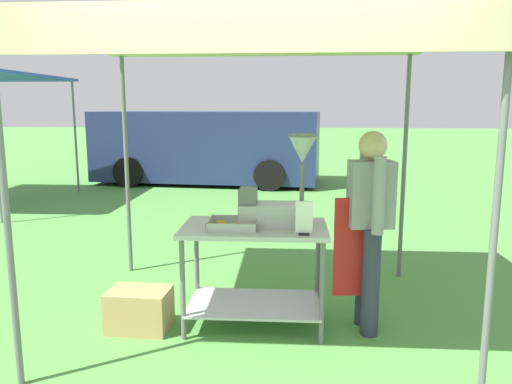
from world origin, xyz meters
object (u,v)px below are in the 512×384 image
at_px(donut_tray, 235,225).
at_px(supply_crate, 139,310).
at_px(donut_cart, 254,256).
at_px(menu_sign, 304,220).
at_px(stall_canopy, 255,43).
at_px(vendor, 369,221).
at_px(donut_fryer, 279,196).
at_px(van_navy, 209,146).

height_order(donut_tray, supply_crate, donut_tray).
xyz_separation_m(donut_cart, donut_tray, (-0.15, -0.08, 0.27)).
bearing_deg(menu_sign, stall_canopy, 138.28).
relative_size(stall_canopy, donut_tray, 7.85).
bearing_deg(stall_canopy, vendor, -6.96).
xyz_separation_m(donut_fryer, vendor, (0.71, -0.05, -0.18)).
bearing_deg(vendor, supply_crate, -176.09).
height_order(menu_sign, van_navy, van_navy).
xyz_separation_m(donut_tray, donut_fryer, (0.35, 0.12, 0.22)).
bearing_deg(supply_crate, donut_fryer, 8.66).
xyz_separation_m(stall_canopy, van_navy, (-1.63, 7.69, -1.40)).
bearing_deg(van_navy, vendor, -71.98).
bearing_deg(donut_fryer, donut_cart, -170.53).
distance_m(supply_crate, van_navy, 7.99).
distance_m(vendor, supply_crate, 1.98).
bearing_deg(donut_cart, stall_canopy, 90.00).
relative_size(donut_cart, vendor, 0.72).
relative_size(donut_cart, supply_crate, 2.28).
distance_m(menu_sign, supply_crate, 1.54).
bearing_deg(stall_canopy, supply_crate, -165.72).
bearing_deg(donut_fryer, van_navy, 103.26).
bearing_deg(van_navy, supply_crate, -84.94).
relative_size(donut_tray, supply_crate, 0.78).
distance_m(donut_fryer, supply_crate, 1.46).
distance_m(stall_canopy, donut_cart, 1.68).
height_order(stall_canopy, donut_tray, stall_canopy).
height_order(donut_tray, vendor, vendor).
height_order(donut_fryer, supply_crate, donut_fryer).
xyz_separation_m(donut_tray, menu_sign, (0.54, -0.16, 0.09)).
xyz_separation_m(vendor, van_navy, (-2.54, 7.80, -0.03)).
distance_m(donut_tray, supply_crate, 1.05).
bearing_deg(donut_cart, supply_crate, -171.51).
height_order(menu_sign, supply_crate, menu_sign).
distance_m(vendor, van_navy, 8.20).
xyz_separation_m(vendor, supply_crate, (-1.84, -0.13, -0.74)).
bearing_deg(vendor, donut_fryer, 176.31).
bearing_deg(donut_cart, vendor, -0.83).
bearing_deg(stall_canopy, menu_sign, -41.72).
bearing_deg(stall_canopy, donut_cart, -90.00).
height_order(stall_canopy, donut_fryer, stall_canopy).
relative_size(vendor, van_navy, 0.30).
height_order(vendor, supply_crate, vendor).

